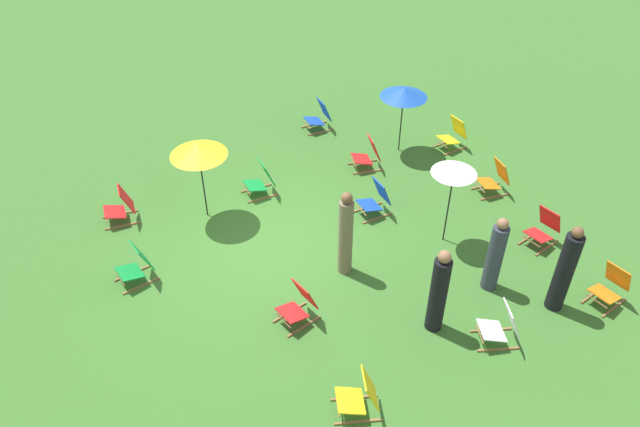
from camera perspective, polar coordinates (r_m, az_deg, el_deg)
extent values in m
plane|color=#386B28|center=(12.78, -5.01, -2.99)|extent=(40.00, 40.00, 0.00)
cube|color=olive|center=(14.88, 15.21, 2.49)|extent=(0.08, 0.76, 0.04)
cube|color=olive|center=(14.59, 16.07, 1.52)|extent=(0.08, 0.76, 0.04)
cube|color=orange|center=(14.54, 15.47, 2.74)|extent=(0.50, 0.46, 0.13)
cube|color=orange|center=(14.54, 16.66, 3.83)|extent=(0.49, 0.27, 0.57)
cylinder|color=olive|center=(14.48, 14.75, 2.38)|extent=(0.44, 0.05, 0.03)
cube|color=olive|center=(16.76, -0.56, 8.32)|extent=(0.07, 0.76, 0.04)
cube|color=olive|center=(16.41, 0.07, 7.62)|extent=(0.07, 0.76, 0.04)
cube|color=#1947B7|center=(16.42, -0.57, 8.65)|extent=(0.50, 0.46, 0.13)
cube|color=#1947B7|center=(16.40, 0.39, 9.72)|extent=(0.49, 0.27, 0.57)
cylinder|color=olive|center=(16.39, -1.22, 8.30)|extent=(0.44, 0.05, 0.03)
cube|color=olive|center=(12.80, 24.19, -6.90)|extent=(0.23, 0.74, 0.04)
cube|color=olive|center=(12.69, 25.80, -7.96)|extent=(0.23, 0.74, 0.04)
cube|color=orange|center=(12.51, 25.06, -6.83)|extent=(0.58, 0.54, 0.13)
cube|color=orange|center=(12.54, 26.12, -5.29)|extent=(0.53, 0.36, 0.57)
cylinder|color=olive|center=(12.41, 24.48, -7.48)|extent=(0.43, 0.14, 0.03)
cube|color=olive|center=(15.23, 4.00, 4.82)|extent=(0.14, 0.76, 0.04)
cube|color=olive|center=(14.89, 4.49, 3.91)|extent=(0.14, 0.76, 0.04)
cube|color=red|center=(14.89, 3.92, 5.12)|extent=(0.53, 0.49, 0.13)
cube|color=red|center=(14.82, 5.08, 6.17)|extent=(0.51, 0.31, 0.57)
cylinder|color=olive|center=(14.88, 3.17, 4.80)|extent=(0.44, 0.09, 0.03)
cube|color=olive|center=(16.27, 11.56, 6.48)|extent=(0.15, 0.76, 0.04)
cube|color=olive|center=(16.01, 12.57, 5.74)|extent=(0.15, 0.76, 0.04)
cube|color=yellow|center=(15.95, 11.90, 6.79)|extent=(0.54, 0.50, 0.13)
cube|color=yellow|center=(15.99, 12.86, 7.90)|extent=(0.51, 0.32, 0.57)
cylinder|color=olive|center=(15.87, 11.32, 6.39)|extent=(0.44, 0.10, 0.03)
cube|color=olive|center=(11.51, 15.69, -10.45)|extent=(0.25, 0.74, 0.04)
cube|color=olive|center=(11.25, 16.37, -12.11)|extent=(0.25, 0.74, 0.04)
cube|color=white|center=(11.16, 15.76, -10.49)|extent=(0.58, 0.55, 0.13)
cube|color=white|center=(11.06, 17.49, -9.34)|extent=(0.53, 0.37, 0.57)
cylinder|color=olive|center=(11.15, 14.72, -10.84)|extent=(0.43, 0.15, 0.03)
cube|color=olive|center=(13.65, 19.01, -2.09)|extent=(0.25, 0.74, 0.04)
cube|color=olive|center=(13.50, 20.48, -3.02)|extent=(0.25, 0.74, 0.04)
cube|color=red|center=(13.35, 19.72, -1.91)|extent=(0.58, 0.55, 0.13)
cube|color=red|center=(13.40, 20.71, -0.48)|extent=(0.53, 0.37, 0.57)
cylinder|color=olive|center=(13.25, 19.16, -2.50)|extent=(0.43, 0.15, 0.03)
cube|color=olive|center=(11.39, -2.87, -9.22)|extent=(0.27, 0.73, 0.04)
cube|color=olive|center=(11.15, -1.48, -10.52)|extent=(0.27, 0.73, 0.04)
cube|color=red|center=(11.04, -2.63, -9.24)|extent=(0.59, 0.56, 0.13)
cube|color=red|center=(10.96, -1.42, -7.52)|extent=(0.53, 0.38, 0.57)
cylinder|color=olive|center=(11.02, -3.46, -9.96)|extent=(0.43, 0.16, 0.03)
cube|color=olive|center=(13.75, 4.47, 0.58)|extent=(0.11, 0.76, 0.04)
cube|color=olive|center=(13.46, 5.42, -0.44)|extent=(0.11, 0.76, 0.04)
cube|color=#1947B7|center=(13.40, 4.63, 0.80)|extent=(0.52, 0.48, 0.13)
cube|color=#1947B7|center=(13.37, 5.79, 2.11)|extent=(0.50, 0.29, 0.57)
cylinder|color=olive|center=(13.36, 3.88, 0.32)|extent=(0.44, 0.07, 0.03)
cube|color=olive|center=(10.24, 3.19, -16.83)|extent=(0.24, 0.74, 0.04)
cube|color=olive|center=(10.00, 3.59, -18.88)|extent=(0.24, 0.74, 0.04)
cube|color=yellow|center=(9.90, 2.85, -17.10)|extent=(0.58, 0.55, 0.13)
cube|color=yellow|center=(9.71, 4.72, -15.97)|extent=(0.53, 0.37, 0.57)
cylinder|color=olive|center=(9.94, 1.64, -17.44)|extent=(0.43, 0.15, 0.03)
cube|color=olive|center=(14.37, -5.96, 2.38)|extent=(0.08, 0.76, 0.04)
cube|color=olive|center=(14.03, -5.34, 1.43)|extent=(0.08, 0.76, 0.04)
cube|color=#148C38|center=(14.03, -6.10, 2.63)|extent=(0.50, 0.46, 0.13)
cube|color=#148C38|center=(13.94, -5.02, 3.88)|extent=(0.49, 0.27, 0.57)
cylinder|color=olive|center=(14.02, -6.85, 2.20)|extent=(0.44, 0.05, 0.03)
cube|color=olive|center=(12.66, -17.13, -5.35)|extent=(0.22, 0.75, 0.04)
cube|color=olive|center=(12.34, -16.35, -6.52)|extent=(0.22, 0.75, 0.04)
cube|color=#148C38|center=(12.31, -17.38, -5.26)|extent=(0.57, 0.54, 0.13)
cube|color=#148C38|center=(12.18, -16.34, -3.77)|extent=(0.53, 0.36, 0.57)
cylinder|color=olive|center=(12.33, -18.17, -5.85)|extent=(0.43, 0.14, 0.03)
cube|color=olive|center=(14.22, -18.15, -0.05)|extent=(0.06, 0.76, 0.04)
cube|color=olive|center=(13.87, -17.97, -1.11)|extent=(0.06, 0.76, 0.04)
cube|color=red|center=(13.90, -18.67, 0.15)|extent=(0.49, 0.44, 0.13)
cube|color=red|center=(13.73, -17.68, 1.33)|extent=(0.49, 0.26, 0.57)
cylinder|color=olive|center=(13.95, -19.41, -0.25)|extent=(0.44, 0.04, 0.03)
cylinder|color=black|center=(12.56, 11.96, 0.90)|extent=(0.03, 0.03, 1.89)
cone|color=white|center=(12.07, 12.49, 4.14)|extent=(0.90, 0.90, 0.22)
cylinder|color=black|center=(15.39, 7.61, 8.66)|extent=(0.03, 0.03, 1.73)
cone|color=#194CB2|center=(15.03, 7.86, 11.20)|extent=(1.15, 1.15, 0.25)
cylinder|color=black|center=(13.20, -10.92, 3.01)|extent=(0.03, 0.03, 1.84)
cone|color=yellow|center=(12.76, -11.34, 5.95)|extent=(1.19, 1.19, 0.29)
cylinder|color=#333847|center=(11.83, 16.02, -4.02)|extent=(0.38, 0.38, 1.46)
sphere|color=#936647|center=(11.31, 16.74, -0.92)|extent=(0.21, 0.21, 0.21)
cylinder|color=black|center=(10.79, 10.99, -7.52)|extent=(0.40, 0.40, 1.59)
sphere|color=#936647|center=(10.18, 11.59, -4.00)|extent=(0.23, 0.23, 0.23)
cylinder|color=#72664C|center=(11.64, 2.41, -2.27)|extent=(0.33, 0.33, 1.69)
sphere|color=brown|center=(11.04, 2.54, 1.45)|extent=(0.22, 0.22, 0.22)
cylinder|color=black|center=(11.75, 21.87, -5.17)|extent=(0.45, 0.45, 1.70)
sphere|color=brown|center=(11.16, 22.98, -1.65)|extent=(0.21, 0.21, 0.21)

